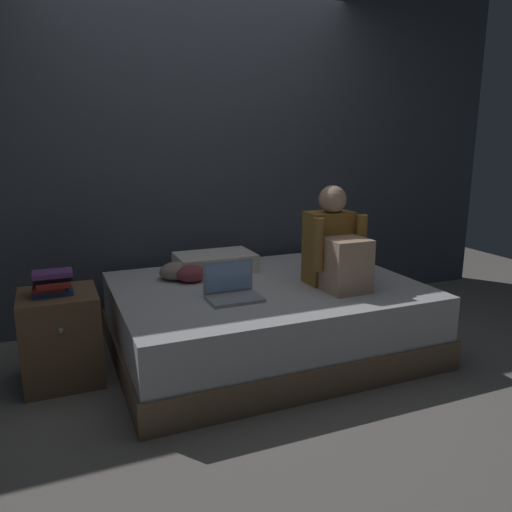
% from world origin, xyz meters
% --- Properties ---
extents(ground_plane, '(8.00, 8.00, 0.00)m').
position_xyz_m(ground_plane, '(0.00, 0.00, 0.00)').
color(ground_plane, gray).
extents(wall_back, '(5.60, 0.10, 2.70)m').
position_xyz_m(wall_back, '(0.00, 1.20, 1.35)').
color(wall_back, '#424751').
rests_on(wall_back, ground_plane).
extents(bed, '(2.00, 1.50, 0.48)m').
position_xyz_m(bed, '(0.20, 0.30, 0.24)').
color(bed, '#7A6047').
rests_on(bed, ground_plane).
extents(nightstand, '(0.44, 0.46, 0.55)m').
position_xyz_m(nightstand, '(-1.10, 0.38, 0.27)').
color(nightstand, brown).
rests_on(nightstand, ground_plane).
extents(person_sitting, '(0.39, 0.44, 0.66)m').
position_xyz_m(person_sitting, '(0.60, 0.09, 0.73)').
color(person_sitting, olive).
rests_on(person_sitting, bed).
extents(laptop, '(0.32, 0.23, 0.22)m').
position_xyz_m(laptop, '(-0.12, 0.10, 0.53)').
color(laptop, '#9EA0A5').
rests_on(laptop, bed).
extents(pillow, '(0.56, 0.36, 0.13)m').
position_xyz_m(pillow, '(-0.01, 0.75, 0.54)').
color(pillow, silver).
rests_on(pillow, bed).
extents(book_stack, '(0.23, 0.17, 0.14)m').
position_xyz_m(book_stack, '(-1.12, 0.36, 0.62)').
color(book_stack, '#284C84').
rests_on(book_stack, nightstand).
extents(clothes_pile, '(0.29, 0.29, 0.12)m').
position_xyz_m(clothes_pile, '(-0.30, 0.61, 0.53)').
color(clothes_pile, gray).
rests_on(clothes_pile, bed).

